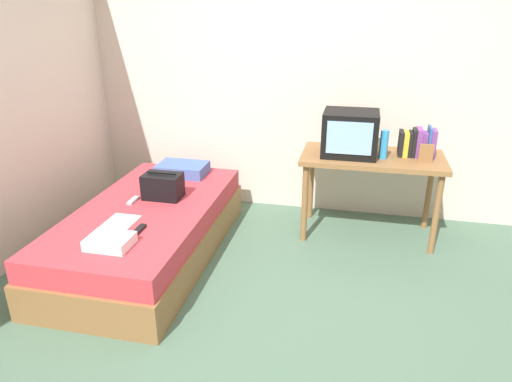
{
  "coord_description": "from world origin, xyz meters",
  "views": [
    {
      "loc": [
        0.55,
        -2.3,
        1.89
      ],
      "look_at": [
        -0.17,
        0.92,
        0.56
      ],
      "focal_mm": 32.66,
      "sensor_mm": 36.0,
      "label": 1
    }
  ],
  "objects_px": {
    "book_row": "(417,143)",
    "folded_towel": "(110,241)",
    "remote_dark": "(139,230)",
    "handbag": "(163,186)",
    "picture_frame": "(426,153)",
    "desk": "(372,166)",
    "magazine": "(119,223)",
    "remote_silver": "(133,200)",
    "pillow": "(182,169)",
    "bed": "(149,231)",
    "water_bottle": "(384,144)",
    "tv": "(350,133)"
  },
  "relations": [
    {
      "from": "bed",
      "to": "desk",
      "type": "height_order",
      "value": "desk"
    },
    {
      "from": "remote_dark",
      "to": "handbag",
      "type": "bearing_deg",
      "value": 96.86
    },
    {
      "from": "remote_silver",
      "to": "magazine",
      "type": "bearing_deg",
      "value": -77.84
    },
    {
      "from": "water_bottle",
      "to": "magazine",
      "type": "distance_m",
      "value": 2.13
    },
    {
      "from": "remote_silver",
      "to": "folded_towel",
      "type": "height_order",
      "value": "folded_towel"
    },
    {
      "from": "magazine",
      "to": "folded_towel",
      "type": "relative_size",
      "value": 1.04
    },
    {
      "from": "water_bottle",
      "to": "picture_frame",
      "type": "bearing_deg",
      "value": -5.14
    },
    {
      "from": "tv",
      "to": "water_bottle",
      "type": "distance_m",
      "value": 0.28
    },
    {
      "from": "water_bottle",
      "to": "book_row",
      "type": "height_order",
      "value": "book_row"
    },
    {
      "from": "desk",
      "to": "pillow",
      "type": "relative_size",
      "value": 2.64
    },
    {
      "from": "desk",
      "to": "bed",
      "type": "bearing_deg",
      "value": -155.75
    },
    {
      "from": "magazine",
      "to": "remote_dark",
      "type": "bearing_deg",
      "value": -23.24
    },
    {
      "from": "handbag",
      "to": "tv",
      "type": "bearing_deg",
      "value": 21.37
    },
    {
      "from": "desk",
      "to": "folded_towel",
      "type": "relative_size",
      "value": 4.14
    },
    {
      "from": "picture_frame",
      "to": "folded_towel",
      "type": "distance_m",
      "value": 2.45
    },
    {
      "from": "book_row",
      "to": "handbag",
      "type": "distance_m",
      "value": 2.09
    },
    {
      "from": "book_row",
      "to": "remote_dark",
      "type": "height_order",
      "value": "book_row"
    },
    {
      "from": "picture_frame",
      "to": "remote_dark",
      "type": "xyz_separation_m",
      "value": [
        -1.96,
        -1.08,
        -0.35
      ]
    },
    {
      "from": "bed",
      "to": "book_row",
      "type": "distance_m",
      "value": 2.28
    },
    {
      "from": "remote_silver",
      "to": "folded_towel",
      "type": "xyz_separation_m",
      "value": [
        0.19,
        -0.7,
        0.02
      ]
    },
    {
      "from": "book_row",
      "to": "picture_frame",
      "type": "relative_size",
      "value": 1.95
    },
    {
      "from": "water_bottle",
      "to": "remote_dark",
      "type": "height_order",
      "value": "water_bottle"
    },
    {
      "from": "desk",
      "to": "folded_towel",
      "type": "distance_m",
      "value": 2.17
    },
    {
      "from": "folded_towel",
      "to": "desk",
      "type": "bearing_deg",
      "value": 40.66
    },
    {
      "from": "tv",
      "to": "pillow",
      "type": "distance_m",
      "value": 1.54
    },
    {
      "from": "bed",
      "to": "book_row",
      "type": "bearing_deg",
      "value": 22.18
    },
    {
      "from": "bed",
      "to": "folded_towel",
      "type": "height_order",
      "value": "folded_towel"
    },
    {
      "from": "water_bottle",
      "to": "picture_frame",
      "type": "relative_size",
      "value": 1.59
    },
    {
      "from": "book_row",
      "to": "remote_dark",
      "type": "relative_size",
      "value": 1.83
    },
    {
      "from": "desk",
      "to": "remote_silver",
      "type": "height_order",
      "value": "desk"
    },
    {
      "from": "tv",
      "to": "remote_silver",
      "type": "relative_size",
      "value": 3.06
    },
    {
      "from": "water_bottle",
      "to": "remote_silver",
      "type": "bearing_deg",
      "value": -161.37
    },
    {
      "from": "tv",
      "to": "folded_towel",
      "type": "xyz_separation_m",
      "value": [
        -1.44,
        -1.39,
        -0.44
      ]
    },
    {
      "from": "pillow",
      "to": "remote_dark",
      "type": "relative_size",
      "value": 2.82
    },
    {
      "from": "bed",
      "to": "book_row",
      "type": "xyz_separation_m",
      "value": [
        2.03,
        0.83,
        0.62
      ]
    },
    {
      "from": "book_row",
      "to": "magazine",
      "type": "distance_m",
      "value": 2.42
    },
    {
      "from": "pillow",
      "to": "bed",
      "type": "bearing_deg",
      "value": -91.11
    },
    {
      "from": "book_row",
      "to": "folded_towel",
      "type": "xyz_separation_m",
      "value": [
        -1.98,
        -1.48,
        -0.37
      ]
    },
    {
      "from": "bed",
      "to": "folded_towel",
      "type": "relative_size",
      "value": 7.14
    },
    {
      "from": "pillow",
      "to": "folded_towel",
      "type": "xyz_separation_m",
      "value": [
        0.04,
        -1.39,
        -0.01
      ]
    },
    {
      "from": "handbag",
      "to": "magazine",
      "type": "distance_m",
      "value": 0.54
    },
    {
      "from": "pillow",
      "to": "magazine",
      "type": "distance_m",
      "value": 1.08
    },
    {
      "from": "handbag",
      "to": "remote_dark",
      "type": "xyz_separation_m",
      "value": [
        0.07,
        -0.6,
        -0.09
      ]
    },
    {
      "from": "picture_frame",
      "to": "magazine",
      "type": "bearing_deg",
      "value": -155.05
    },
    {
      "from": "book_row",
      "to": "remote_silver",
      "type": "bearing_deg",
      "value": -160.45
    },
    {
      "from": "tv",
      "to": "bed",
      "type": "bearing_deg",
      "value": -153.41
    },
    {
      "from": "magazine",
      "to": "desk",
      "type": "bearing_deg",
      "value": 31.96
    },
    {
      "from": "water_bottle",
      "to": "magazine",
      "type": "bearing_deg",
      "value": -150.57
    },
    {
      "from": "remote_dark",
      "to": "folded_towel",
      "type": "distance_m",
      "value": 0.25
    },
    {
      "from": "pillow",
      "to": "magazine",
      "type": "xyz_separation_m",
      "value": [
        -0.07,
        -1.07,
        -0.05
      ]
    }
  ]
}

